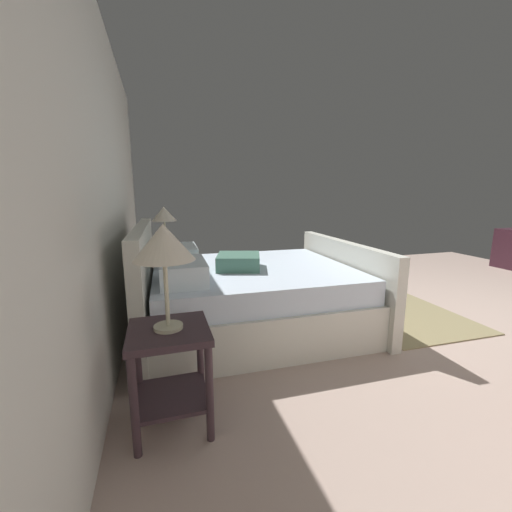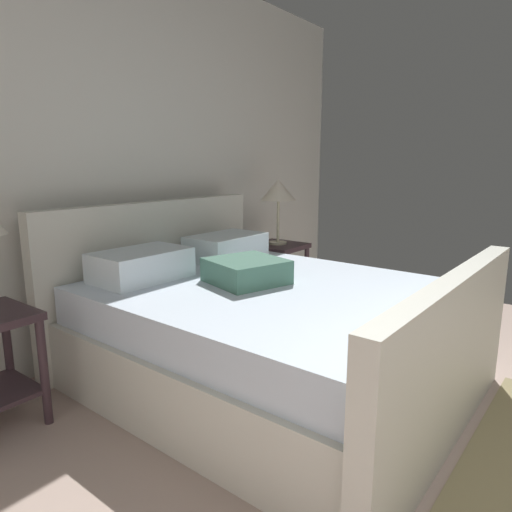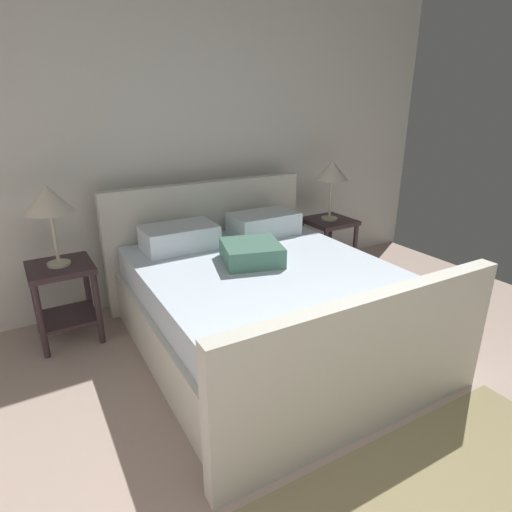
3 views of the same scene
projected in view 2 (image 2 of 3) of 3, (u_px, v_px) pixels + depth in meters
The scene contains 4 objects.
wall_back at pixel (73, 152), 2.95m from camera, with size 6.22×0.12×2.77m, color silver.
bed at pixel (264, 328), 2.74m from camera, with size 1.87×2.18×1.05m.
nightstand_right at pixel (278, 265), 4.13m from camera, with size 0.44×0.44×0.60m.
table_lamp_right at pixel (278, 192), 4.00m from camera, with size 0.31×0.31×0.57m.
Camera 2 is at (-1.69, 0.68, 1.33)m, focal length 32.07 mm.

